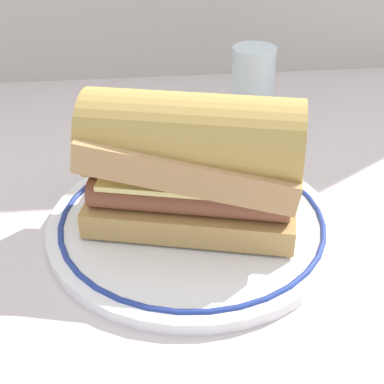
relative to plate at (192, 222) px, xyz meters
The scene contains 4 objects.
ground_plane 0.03m from the plate, 154.58° to the left, with size 1.50×1.50×0.00m, color silver.
plate is the anchor object (origin of this frame).
sausage_sandwich 0.07m from the plate, 18.43° to the right, with size 0.22×0.15×0.13m.
drinking_glass 0.26m from the plate, 65.53° to the left, with size 0.06×0.06×0.11m.
Camera 1 is at (-0.02, -0.48, 0.35)m, focal length 52.64 mm.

